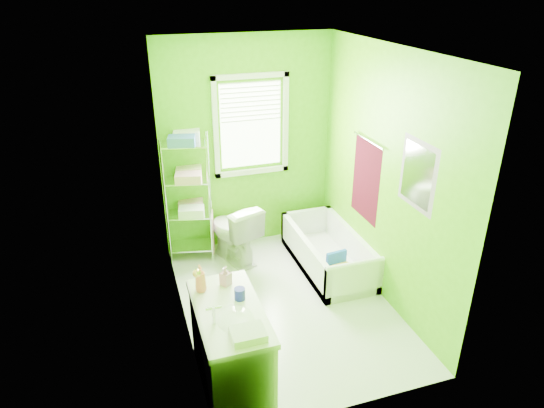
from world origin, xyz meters
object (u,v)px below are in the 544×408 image
object	(u,v)px
toilet	(234,232)
wire_shelf_unit	(190,184)
bathtub	(329,257)
vanity	(231,345)

from	to	relation	value
toilet	wire_shelf_unit	xyz separation A→B (m)	(-0.45, 0.24, 0.58)
bathtub	wire_shelf_unit	xyz separation A→B (m)	(-1.46, 0.77, 0.81)
vanity	wire_shelf_unit	distance (m)	2.25
bathtub	vanity	xyz separation A→B (m)	(-1.52, -1.41, 0.26)
toilet	wire_shelf_unit	bearing A→B (deg)	-46.75
bathtub	wire_shelf_unit	distance (m)	1.84
toilet	wire_shelf_unit	size ratio (longest dim) A/B	0.48
bathtub	toilet	world-z (taller)	toilet
bathtub	toilet	bearing A→B (deg)	152.31
vanity	toilet	bearing A→B (deg)	75.56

